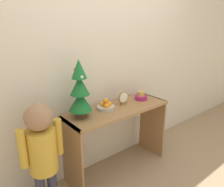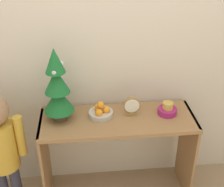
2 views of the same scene
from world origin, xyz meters
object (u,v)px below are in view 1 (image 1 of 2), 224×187
object	(u,v)px
mini_tree	(80,91)
desk_clock	(123,98)
fruit_bowl	(106,106)
child_figure	(42,148)
singing_bowl	(141,97)

from	to	relation	value
mini_tree	desk_clock	bearing A→B (deg)	-0.53
fruit_bowl	desk_clock	xyz separation A→B (m)	(0.24, -0.01, 0.04)
desk_clock	child_figure	xyz separation A→B (m)	(-1.01, -0.10, -0.19)
mini_tree	child_figure	size ratio (longest dim) A/B	0.55
mini_tree	desk_clock	size ratio (longest dim) A/B	3.72
desk_clock	singing_bowl	bearing A→B (deg)	-2.20
fruit_bowl	singing_bowl	xyz separation A→B (m)	(0.52, -0.03, 0.00)
singing_bowl	child_figure	world-z (taller)	child_figure
mini_tree	fruit_bowl	xyz separation A→B (m)	(0.32, 0.01, -0.24)
fruit_bowl	singing_bowl	distance (m)	0.52
mini_tree	child_figure	xyz separation A→B (m)	(-0.46, -0.10, -0.39)
mini_tree	fruit_bowl	world-z (taller)	mini_tree
mini_tree	desk_clock	world-z (taller)	mini_tree
mini_tree	fruit_bowl	bearing A→B (deg)	1.65
fruit_bowl	child_figure	bearing A→B (deg)	-171.83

